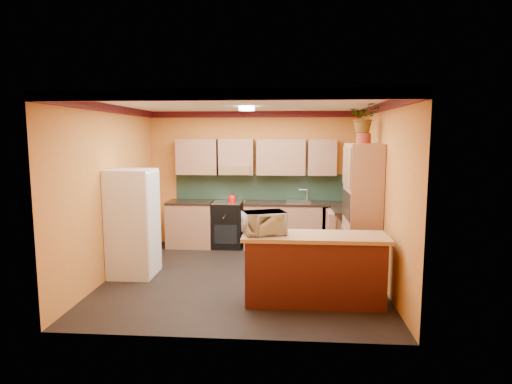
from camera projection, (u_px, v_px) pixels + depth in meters
room_shell at (246, 144)px, 6.79m from camera, size 4.24×4.24×2.72m
base_cabinets_back at (259, 226)px, 8.50m from camera, size 3.65×0.60×0.88m
countertop_back at (259, 203)px, 8.44m from camera, size 3.65×0.62×0.04m
stove at (228, 225)px, 8.54m from camera, size 0.58×0.58×0.91m
kettle at (232, 198)px, 8.41m from camera, size 0.22×0.22×0.18m
sink at (298, 202)px, 8.38m from camera, size 0.48×0.40×0.03m
base_cabinets_right at (349, 236)px, 7.65m from camera, size 0.60×0.80×0.88m
countertop_right at (350, 210)px, 7.59m from camera, size 0.62×0.80×0.04m
fridge at (133, 223)px, 6.75m from camera, size 0.68×0.66×1.70m
pantry at (362, 211)px, 6.70m from camera, size 0.48×0.90×2.10m
fern_pot at (364, 138)px, 6.60m from camera, size 0.22×0.22×0.16m
fern at (364, 117)px, 6.55m from camera, size 0.51×0.47×0.48m
breakfast_bar at (314, 271)px, 5.67m from camera, size 1.80×0.55×0.88m
bar_top at (315, 237)px, 5.61m from camera, size 1.90×0.65×0.05m
microwave at (264, 223)px, 5.64m from camera, size 0.63×0.53×0.30m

